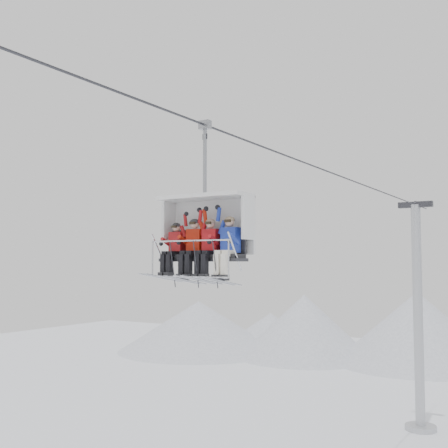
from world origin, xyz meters
The scene contains 7 objects.
lift_tower_right centered at (0.00, 22.00, 5.78)m, with size 2.00×1.80×13.48m.
haul_cable centered at (0.00, 0.00, 13.30)m, with size 0.06×0.06×50.00m, color #2F2F35.
chairlift_carrier centered at (0.00, -0.80, 10.69)m, with size 2.44×1.17×3.98m.
skier_far_left centered at (-0.81, -1.12, 10.18)m, with size 0.38×1.69×1.52m.
skier_center_left centered at (-0.24, -1.11, 10.21)m, with size 0.41×1.69×1.64m.
skier_center_right centered at (0.24, -1.11, 10.21)m, with size 0.40×1.69×1.61m.
skier_far_right centered at (0.80, -1.10, 10.22)m, with size 0.42×1.69×1.66m.
Camera 1 is at (7.80, -12.66, 9.78)m, focal length 45.00 mm.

